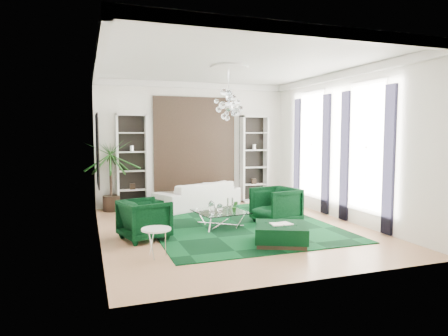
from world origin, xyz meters
name	(u,v)px	position (x,y,z in m)	size (l,w,h in m)	color
floor	(233,229)	(0.00, 0.00, -0.01)	(6.00, 7.00, 0.02)	tan
ceiling	(234,63)	(0.00, 0.00, 3.81)	(6.00, 7.00, 0.02)	white
wall_back	(194,144)	(0.00, 3.51, 1.90)	(6.00, 0.02, 3.80)	white
wall_front	(317,156)	(0.00, -3.51, 1.90)	(6.00, 0.02, 3.80)	white
wall_left	(97,149)	(-3.01, 0.00, 1.90)	(0.02, 7.00, 3.80)	white
wall_right	(344,146)	(3.01, 0.00, 1.90)	(0.02, 7.00, 3.80)	white
crown_molding	(234,68)	(0.00, 0.00, 3.70)	(6.00, 7.00, 0.18)	white
ceiling_medallion	(229,67)	(0.00, 0.30, 3.77)	(0.90, 0.90, 0.05)	white
tapestry	(195,144)	(0.00, 3.46, 1.90)	(2.50, 0.06, 2.80)	black
shelving_left	(132,162)	(-1.95, 3.31, 1.40)	(0.90, 0.38, 2.80)	white
shelving_right	(254,159)	(1.95, 3.31, 1.40)	(0.90, 0.38, 2.80)	white
painting	(98,151)	(-2.97, 0.60, 1.85)	(0.04, 1.30, 1.60)	black
window_near	(367,147)	(2.99, -0.90, 1.90)	(0.03, 1.10, 2.90)	white
curtain_near_a	(389,160)	(2.96, -1.68, 1.65)	(0.07, 0.30, 3.25)	black
curtain_near_b	(345,156)	(2.96, -0.12, 1.65)	(0.07, 0.30, 3.25)	black
window_far	(312,145)	(2.99, 1.50, 1.90)	(0.03, 1.10, 2.90)	white
curtain_far_a	(326,155)	(2.96, 0.72, 1.65)	(0.07, 0.30, 3.25)	black
curtain_far_b	(297,152)	(2.96, 2.28, 1.65)	(0.07, 0.30, 3.25)	black
rug	(238,224)	(0.25, 0.32, 0.01)	(4.20, 5.00, 0.02)	black
sofa	(198,195)	(-0.09, 2.82, 0.39)	(2.64, 1.03, 0.77)	white
armchair_left	(145,219)	(-2.10, -0.27, 0.42)	(0.90, 0.93, 0.85)	black
armchair_right	(276,205)	(1.17, 0.16, 0.45)	(0.96, 0.99, 0.90)	black
coffee_table	(220,219)	(-0.24, 0.24, 0.19)	(1.12, 1.12, 0.38)	white
ottoman_side	(146,207)	(-1.68, 2.45, 0.19)	(0.86, 0.86, 0.38)	black
ottoman_front	(281,234)	(0.43, -1.56, 0.20)	(1.01, 1.01, 0.41)	black
book	(281,224)	(0.43, -1.56, 0.42)	(0.43, 0.28, 0.03)	white
side_table	(156,243)	(-2.07, -1.58, 0.26)	(0.53, 0.53, 0.51)	white
palm	(111,165)	(-2.57, 3.15, 1.32)	(1.66, 1.66, 2.65)	#20581C
chandelier	(228,107)	(-0.03, 0.26, 2.85)	(0.90, 0.90, 0.81)	white
table_plant	(235,207)	(0.04, 0.01, 0.52)	(0.15, 0.12, 0.27)	#20581C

